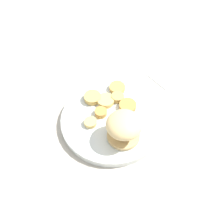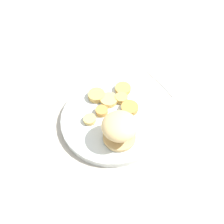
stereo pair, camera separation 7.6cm
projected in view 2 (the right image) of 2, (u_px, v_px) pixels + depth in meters
The scene contains 11 objects.
ground_plane at pixel (112, 122), 0.80m from camera, with size 4.00×4.00×0.00m, color #B2A899.
dinner_plate at pixel (112, 119), 0.79m from camera, with size 0.31×0.31×0.02m.
sandwich at pixel (120, 129), 0.70m from camera, with size 0.10×0.10×0.08m.
potato_round_0 at pixel (123, 89), 0.84m from camera, with size 0.05×0.05×0.01m, color tan.
potato_round_1 at pixel (121, 98), 0.81m from camera, with size 0.04×0.04×0.02m, color tan.
potato_round_2 at pixel (102, 111), 0.78m from camera, with size 0.04×0.04×0.02m, color #BC8942.
potato_round_3 at pixel (130, 108), 0.79m from camera, with size 0.05×0.05×0.02m, color #BC8942.
potato_round_4 at pixel (97, 95), 0.82m from camera, with size 0.05×0.05×0.02m, color tan.
potato_round_5 at pixel (90, 119), 0.77m from camera, with size 0.04×0.04×0.01m, color #DBB766.
potato_round_6 at pixel (109, 100), 0.81m from camera, with size 0.05×0.05×0.01m, color #DBB766.
fork at pixel (161, 81), 0.90m from camera, with size 0.15×0.05×0.00m.
Camera 2 is at (0.36, -0.30, 0.65)m, focal length 42.00 mm.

